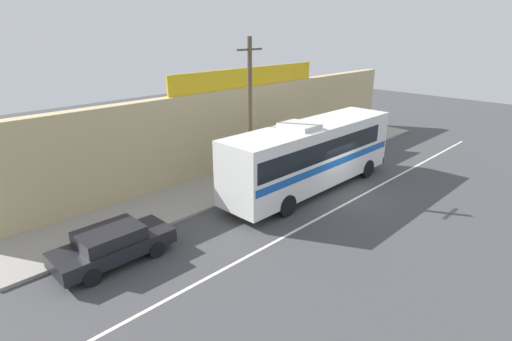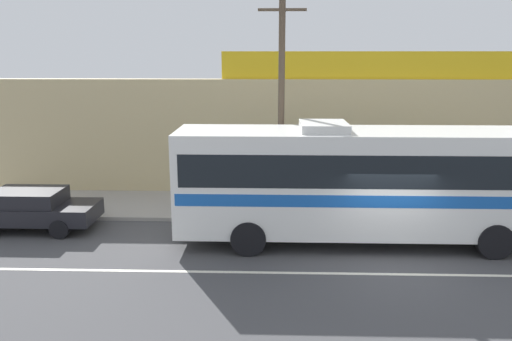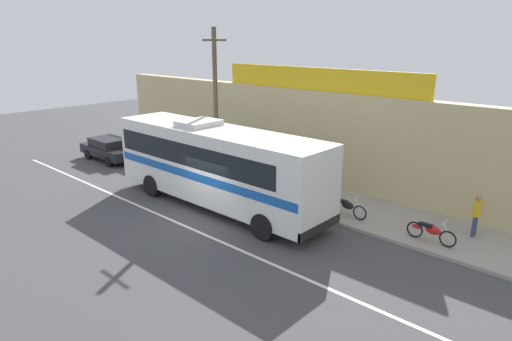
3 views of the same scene
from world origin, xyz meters
The scene contains 11 objects.
ground_plane centered at (0.00, 0.00, 0.00)m, with size 70.00×70.00×0.00m, color #444447.
sidewalk_slab centered at (0.00, 5.20, 0.07)m, with size 30.00×3.60×0.14m, color gray.
storefront_facade centered at (0.00, 7.35, 2.40)m, with size 30.00×0.70×4.80m, color tan.
storefront_billboard centered at (0.40, 7.35, 5.35)m, with size 11.68×0.12×1.10m, color gold.
road_center_stripe centered at (0.00, -0.80, 0.00)m, with size 30.00×0.14×0.01m, color silver.
intercity_bus centered at (-0.80, 1.61, 2.07)m, with size 11.13×2.67×3.78m.
parked_car centered at (-11.44, 2.45, 0.74)m, with size 4.29×1.86×1.37m.
utility_pole centered at (-3.07, 3.77, 4.10)m, with size 1.60×0.22×7.66m.
motorcycle_red centered at (7.88, 4.16, 0.57)m, with size 1.83×0.56×0.94m.
motorcycle_purple centered at (4.29, 4.23, 0.57)m, with size 1.91×0.56×0.94m.
pedestrian_near_shop centered at (8.90, 5.77, 1.09)m, with size 0.30×0.48×1.64m.
Camera 1 is at (-16.94, -10.32, 8.21)m, focal length 28.20 mm.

